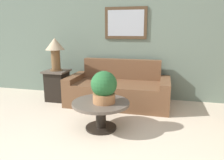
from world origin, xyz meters
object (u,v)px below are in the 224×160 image
Objects in this scene: coffee_table at (101,109)px; potted_plant_on_table at (104,87)px; table_lamp at (55,49)px; couch_main at (118,90)px; side_table at (57,85)px.

potted_plant_on_table reaches higher than coffee_table.
coffee_table is 1.80m from table_lamp.
table_lamp is at bearing 139.25° from coffee_table.
potted_plant_on_table is (1.30, -1.09, -0.41)m from table_lamp.
side_table is at bearing -177.28° from couch_main.
couch_main is 1.48m from table_lamp.
coffee_table is 1.33× the size of side_table.
side_table is (-1.24, 1.07, 0.02)m from coffee_table.
coffee_table is 1.82× the size of potted_plant_on_table.
table_lamp is (-1.26, -0.06, 0.77)m from couch_main.
couch_main is 4.25× the size of potted_plant_on_table.
table_lamp reaches higher than potted_plant_on_table.
table_lamp is 1.74m from potted_plant_on_table.
side_table is (-1.26, -0.06, 0.04)m from couch_main.
coffee_table is at bearing -40.75° from table_lamp.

